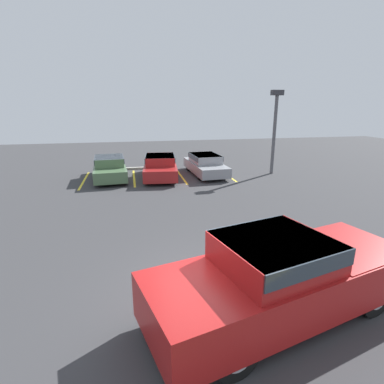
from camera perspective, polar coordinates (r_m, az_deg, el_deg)
ground_plane at (r=7.32m, az=4.15°, el=-18.42°), size 60.00×60.00×0.00m
stall_stripe_a at (r=18.13m, az=-19.86°, el=2.09°), size 0.12×4.21×0.01m
stall_stripe_b at (r=17.94m, az=-10.97°, el=2.62°), size 0.12×4.21×0.01m
stall_stripe_c at (r=18.17m, az=-2.10°, el=3.09°), size 0.12×4.21×0.01m
stall_stripe_d at (r=18.83m, az=6.36°, el=3.47°), size 0.12×4.21×0.01m
pickup_truck at (r=6.47m, az=17.12°, el=-15.04°), size 5.94×3.31×1.75m
parked_sedan_a at (r=17.99m, az=-15.40°, el=4.59°), size 2.03×4.31×1.29m
parked_sedan_b at (r=17.67m, az=-6.06°, el=4.94°), size 2.25×4.38×1.32m
parked_sedan_c at (r=18.50m, az=2.54°, el=5.40°), size 1.96×4.49×1.23m
light_post at (r=19.07m, az=15.52°, el=12.43°), size 0.70×0.36×4.98m
wheel_stop_curb at (r=20.37m, az=-10.28°, el=4.48°), size 1.70×0.20×0.14m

